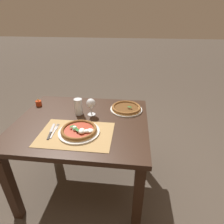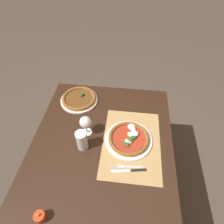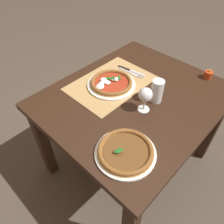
% 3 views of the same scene
% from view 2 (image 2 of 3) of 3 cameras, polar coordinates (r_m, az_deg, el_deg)
% --- Properties ---
extents(ground_plane, '(24.00, 24.00, 0.00)m').
position_cam_2_polar(ground_plane, '(1.94, -2.10, -20.87)').
color(ground_plane, '#473D33').
extents(dining_table, '(1.11, 0.94, 0.74)m').
position_cam_2_polar(dining_table, '(1.37, -2.83, -11.44)').
color(dining_table, black).
rests_on(dining_table, ground).
extents(paper_placemat, '(0.55, 0.38, 0.00)m').
position_cam_2_polar(paper_placemat, '(1.27, 5.94, -9.34)').
color(paper_placemat, '#A88451').
rests_on(paper_placemat, dining_table).
extents(pizza_near, '(0.31, 0.31, 0.05)m').
position_cam_2_polar(pizza_near, '(1.26, 5.19, -7.94)').
color(pizza_near, silver).
rests_on(pizza_near, paper_placemat).
extents(pizza_far, '(0.30, 0.30, 0.04)m').
position_cam_2_polar(pizza_far, '(1.53, -10.00, 4.01)').
color(pizza_far, silver).
rests_on(pizza_far, dining_table).
extents(wine_glass, '(0.08, 0.08, 0.16)m').
position_cam_2_polar(wine_glass, '(1.24, -8.07, -3.30)').
color(wine_glass, silver).
rests_on(wine_glass, dining_table).
extents(pint_glass, '(0.07, 0.07, 0.15)m').
position_cam_2_polar(pint_glass, '(1.21, -9.15, -8.60)').
color(pint_glass, silver).
rests_on(pint_glass, dining_table).
extents(fork, '(0.03, 0.20, 0.00)m').
position_cam_2_polar(fork, '(1.18, 4.51, -16.31)').
color(fork, '#B7B7BC').
rests_on(fork, paper_placemat).
extents(knife, '(0.05, 0.21, 0.01)m').
position_cam_2_polar(knife, '(1.17, 5.01, -17.38)').
color(knife, black).
rests_on(knife, paper_placemat).
extents(votive_candle, '(0.06, 0.06, 0.07)m').
position_cam_2_polar(votive_candle, '(1.13, -21.06, -27.67)').
color(votive_candle, '#B23819').
rests_on(votive_candle, dining_table).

